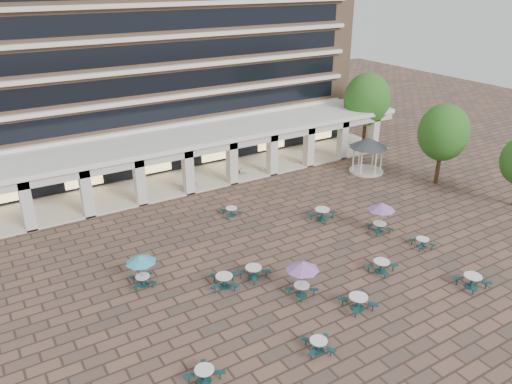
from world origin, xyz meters
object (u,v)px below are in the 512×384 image
picnic_table_0 (205,374)px  picnic_table_1 (318,344)px  planter_left (189,185)px  picnic_table_2 (472,280)px  gazebo (368,147)px  planter_right (239,175)px

picnic_table_0 → picnic_table_1: picnic_table_0 is taller
planter_left → picnic_table_2: bearing=-69.0°
picnic_table_0 → gazebo: bearing=10.1°
picnic_table_1 → picnic_table_2: 11.31m
picnic_table_2 → planter_left: bearing=112.3°
picnic_table_2 → picnic_table_0: bearing=176.1°
picnic_table_0 → gazebo: (24.74, 15.93, 2.09)m
picnic_table_2 → gazebo: (7.72, 17.45, 2.03)m
picnic_table_1 → gazebo: size_ratio=0.50×
picnic_table_1 → planter_right: bearing=89.8°
gazebo → planter_right: 12.38m
planter_left → planter_right: 4.94m
picnic_table_1 → planter_left: bearing=102.0°
picnic_table_1 → gazebo: 25.64m
picnic_table_1 → picnic_table_2: (11.30, -0.39, 0.07)m
gazebo → planter_left: 16.98m
picnic_table_0 → planter_right: planter_right is taller
picnic_table_2 → picnic_table_1: bearing=179.3°
picnic_table_2 → planter_left: planter_left is taller
picnic_table_2 → planter_left: (-8.50, 22.12, 0.08)m
planter_right → planter_left: bearing=180.0°
picnic_table_2 → gazebo: bearing=67.4°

